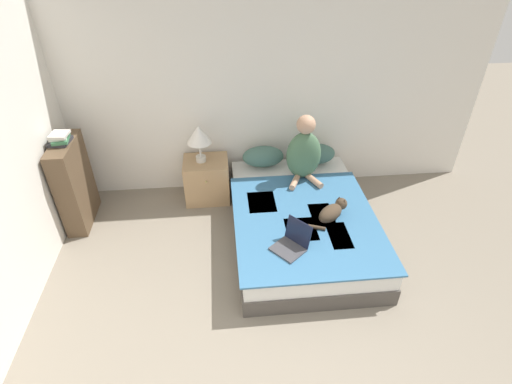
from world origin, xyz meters
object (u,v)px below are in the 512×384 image
(pillow_far, at_px, (315,154))
(table_lamp, at_px, (199,136))
(nightstand, at_px, (207,180))
(bed, at_px, (301,222))
(laptop_open, at_px, (292,243))
(book_stack_top, at_px, (60,138))
(cat_tabby, at_px, (332,211))
(pillow_near, at_px, (263,157))
(bookshelf, at_px, (74,184))
(person_sitting, at_px, (304,152))

(pillow_far, xyz_separation_m, table_lamp, (-1.40, -0.05, 0.35))
(nightstand, bearing_deg, bed, -39.21)
(laptop_open, bearing_deg, book_stack_top, -156.97)
(pillow_far, height_order, cat_tabby, pillow_far)
(table_lamp, bearing_deg, cat_tabby, -37.88)
(bed, relative_size, cat_tabby, 4.66)
(pillow_near, distance_m, laptop_open, 1.50)
(bed, relative_size, laptop_open, 5.20)
(pillow_far, relative_size, table_lamp, 1.10)
(bed, height_order, book_stack_top, book_stack_top)
(laptop_open, bearing_deg, pillow_near, 143.59)
(pillow_far, distance_m, book_stack_top, 2.88)
(pillow_near, xyz_separation_m, bookshelf, (-2.16, -0.36, -0.01))
(person_sitting, bearing_deg, laptop_open, -105.69)
(bed, height_order, bookshelf, bookshelf)
(pillow_near, xyz_separation_m, table_lamp, (-0.76, -0.05, 0.35))
(bookshelf, bearing_deg, laptop_open, -26.62)
(table_lamp, relative_size, bookshelf, 0.45)
(nightstand, height_order, table_lamp, table_lamp)
(table_lamp, bearing_deg, person_sitting, -12.10)
(pillow_far, bearing_deg, pillow_near, 180.00)
(pillow_far, bearing_deg, table_lamp, -177.84)
(pillow_near, xyz_separation_m, pillow_far, (0.65, 0.00, 0.00))
(laptop_open, bearing_deg, cat_tabby, 88.45)
(laptop_open, height_order, bookshelf, bookshelf)
(laptop_open, relative_size, book_stack_top, 1.58)
(person_sitting, relative_size, table_lamp, 1.71)
(nightstand, relative_size, book_stack_top, 2.09)
(cat_tabby, bearing_deg, laptop_open, -179.80)
(laptop_open, bearing_deg, bed, 119.37)
(laptop_open, bearing_deg, table_lamp, 170.42)
(bed, xyz_separation_m, nightstand, (-1.03, 0.84, 0.07))
(person_sitting, xyz_separation_m, table_lamp, (-1.19, 0.26, 0.14))
(book_stack_top, bearing_deg, bookshelf, -83.35)
(cat_tabby, height_order, nightstand, cat_tabby)
(pillow_far, height_order, table_lamp, table_lamp)
(pillow_near, bearing_deg, laptop_open, -86.09)
(cat_tabby, distance_m, book_stack_top, 2.91)
(cat_tabby, distance_m, table_lamp, 1.75)
(person_sitting, distance_m, laptop_open, 1.27)
(pillow_far, xyz_separation_m, nightstand, (-1.35, -0.06, -0.26))
(nightstand, height_order, book_stack_top, book_stack_top)
(laptop_open, bearing_deg, nightstand, 169.04)
(pillow_near, bearing_deg, table_lamp, -176.00)
(bed, bearing_deg, table_lamp, 141.93)
(cat_tabby, bearing_deg, table_lamp, 103.56)
(nightstand, xyz_separation_m, table_lamp, (-0.05, 0.01, 0.61))
(person_sitting, xyz_separation_m, laptop_open, (-0.33, -1.19, -0.29))
(laptop_open, height_order, nightstand, laptop_open)
(cat_tabby, height_order, table_lamp, table_lamp)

